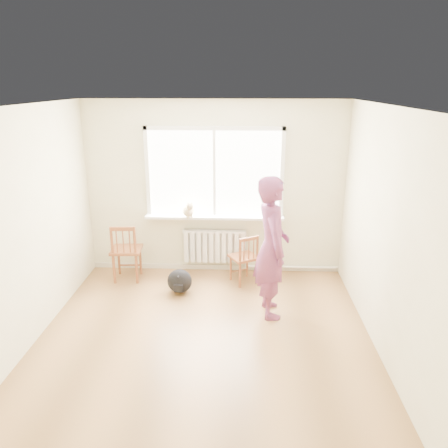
# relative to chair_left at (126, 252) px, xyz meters

# --- Properties ---
(floor) EXTENTS (4.50, 4.50, 0.00)m
(floor) POSITION_rel_chair_left_xyz_m (1.33, -1.78, -0.46)
(floor) COLOR #A07141
(floor) RESTS_ON ground
(ceiling) EXTENTS (4.50, 4.50, 0.00)m
(ceiling) POSITION_rel_chair_left_xyz_m (1.33, -1.78, 2.24)
(ceiling) COLOR white
(ceiling) RESTS_ON back_wall
(back_wall) EXTENTS (4.00, 0.01, 2.70)m
(back_wall) POSITION_rel_chair_left_xyz_m (1.33, 0.47, 0.89)
(back_wall) COLOR beige
(back_wall) RESTS_ON ground
(window) EXTENTS (2.12, 0.05, 1.42)m
(window) POSITION_rel_chair_left_xyz_m (1.33, 0.45, 1.20)
(window) COLOR white
(window) RESTS_ON back_wall
(windowsill) EXTENTS (2.15, 0.22, 0.04)m
(windowsill) POSITION_rel_chair_left_xyz_m (1.33, 0.36, 0.47)
(windowsill) COLOR white
(windowsill) RESTS_ON back_wall
(radiator) EXTENTS (1.00, 0.12, 0.55)m
(radiator) POSITION_rel_chair_left_xyz_m (1.33, 0.38, -0.02)
(radiator) COLOR white
(radiator) RESTS_ON back_wall
(heating_pipe) EXTENTS (1.40, 0.04, 0.04)m
(heating_pipe) POSITION_rel_chair_left_xyz_m (2.58, 0.41, -0.38)
(heating_pipe) COLOR silver
(heating_pipe) RESTS_ON back_wall
(baseboard) EXTENTS (4.00, 0.03, 0.08)m
(baseboard) POSITION_rel_chair_left_xyz_m (1.33, 0.46, -0.42)
(baseboard) COLOR beige
(baseboard) RESTS_ON ground
(chair_left) EXTENTS (0.47, 0.45, 0.91)m
(chair_left) POSITION_rel_chair_left_xyz_m (0.00, 0.00, 0.00)
(chair_left) COLOR brown
(chair_left) RESTS_ON floor
(chair_right) EXTENTS (0.51, 0.51, 0.78)m
(chair_right) POSITION_rel_chair_left_xyz_m (1.82, -0.03, -0.07)
(chair_right) COLOR brown
(chair_right) RESTS_ON floor
(person) EXTENTS (0.53, 0.73, 1.85)m
(person) POSITION_rel_chair_left_xyz_m (2.15, -0.91, 0.47)
(person) COLOR #C84252
(person) RESTS_ON floor
(cat) EXTENTS (0.25, 0.39, 0.27)m
(cat) POSITION_rel_chair_left_xyz_m (0.95, 0.28, 0.60)
(cat) COLOR beige
(cat) RESTS_ON windowsill
(backpack) EXTENTS (0.43, 0.38, 0.36)m
(backpack) POSITION_rel_chair_left_xyz_m (0.87, -0.39, -0.28)
(backpack) COLOR black
(backpack) RESTS_ON floor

